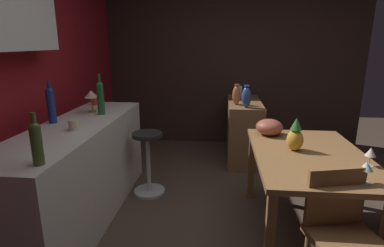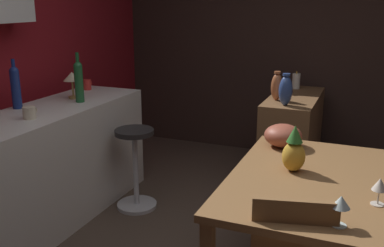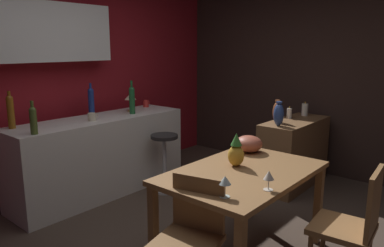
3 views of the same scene
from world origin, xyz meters
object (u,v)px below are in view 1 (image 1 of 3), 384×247
vase_copper (236,95)px  wine_bottle_cobalt (51,104)px  sideboard_cabinet (243,130)px  wine_glass_right (366,167)px  chair_near_window (343,233)px  vase_ceramic_blue (246,97)px  cup_red (96,101)px  cup_cream (74,125)px  wine_bottle_olive (36,141)px  pillar_candle_tall (235,96)px  pineapple_centerpiece (295,137)px  pillar_candle_short (239,91)px  wine_glass_left (371,153)px  fruit_bowl (269,127)px  wine_bottle_green (100,97)px  dining_table (309,163)px  bar_stool (148,161)px  counter_lamp (91,96)px

vase_copper → wine_bottle_cobalt: bearing=129.4°
sideboard_cabinet → wine_glass_right: 2.40m
chair_near_window → vase_ceramic_blue: (2.03, 0.44, 0.47)m
cup_red → cup_cream: 1.04m
wine_bottle_olive → wine_bottle_cobalt: bearing=25.2°
chair_near_window → wine_glass_right: (0.16, -0.16, 0.37)m
cup_cream → vase_ceramic_blue: size_ratio=0.44×
cup_red → pillar_candle_tall: cup_red is taller
sideboard_cabinet → chair_near_window: (-2.45, -0.43, 0.07)m
pineapple_centerpiece → pillar_candle_short: (2.08, 0.33, 0.04)m
wine_bottle_olive → vase_ceramic_blue: bearing=-32.7°
wine_glass_left → pineapple_centerpiece: bearing=57.8°
fruit_bowl → pillar_candle_tall: 1.40m
wine_bottle_olive → wine_bottle_cobalt: size_ratio=0.83×
chair_near_window → wine_bottle_green: wine_bottle_green is taller
cup_red → vase_ceramic_blue: size_ratio=0.39×
sideboard_cabinet → wine_glass_right: bearing=-165.7°
sideboard_cabinet → wine_bottle_cobalt: bearing=131.9°
sideboard_cabinet → pineapple_centerpiece: size_ratio=4.01×
cup_cream → vase_ceramic_blue: vase_ceramic_blue is taller
wine_glass_left → vase_ceramic_blue: (1.58, 0.75, 0.11)m
dining_table → wine_glass_left: size_ratio=9.71×
dining_table → bar_stool: 1.62m
dining_table → wine_bottle_cobalt: bearing=86.4°
pineapple_centerpiece → cup_cream: size_ratio=2.23×
wine_glass_left → fruit_bowl: size_ratio=0.54×
bar_stool → vase_copper: size_ratio=2.60×
pillar_candle_short → counter_lamp: bearing=134.4°
bar_stool → wine_bottle_olive: (-1.39, 0.30, 0.68)m
cup_cream → wine_bottle_green: bearing=-0.9°
chair_near_window → vase_ceramic_blue: 2.13m
fruit_bowl → pillar_candle_short: pillar_candle_short is taller
wine_bottle_olive → wine_bottle_green: size_ratio=0.78×
cup_red → vase_copper: bearing=-70.5°
pillar_candle_tall → vase_ceramic_blue: size_ratio=0.55×
dining_table → fruit_bowl: size_ratio=5.25×
cup_cream → pillar_candle_short: 2.65m
wine_glass_right → pineapple_centerpiece: (0.58, 0.30, 0.01)m
pineapple_centerpiece → cup_red: 2.23m
cup_red → pillar_candle_short: pillar_candle_short is taller
sideboard_cabinet → fruit_bowl: (-1.29, -0.14, 0.41)m
pillar_candle_tall → wine_bottle_olive: bearing=154.4°
chair_near_window → pillar_candle_short: bearing=9.6°
dining_table → cup_cream: cup_cream is taller
wine_glass_left → pineapple_centerpiece: size_ratio=0.50×
pineapple_centerpiece → cup_red: bearing=66.4°
cup_red → chair_near_window: bearing=-126.7°
sideboard_cabinet → wine_bottle_green: bearing=130.0°
fruit_bowl → wine_bottle_green: bearing=89.3°
dining_table → bar_stool: dining_table is taller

